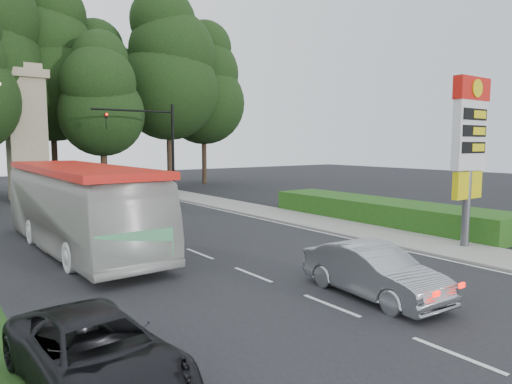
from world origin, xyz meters
TOP-DOWN VIEW (x-y plane):
  - ground at (0.00, 0.00)m, footprint 120.00×120.00m
  - road_surface at (0.00, 12.00)m, footprint 14.00×80.00m
  - sidewalk_right at (8.50, 12.00)m, footprint 3.00×80.00m
  - hedge at (11.50, 8.00)m, footprint 3.00×14.00m
  - gas_station_pylon at (9.20, 1.99)m, footprint 2.10×0.45m
  - traffic_signal_mast at (5.68, 24.00)m, footprint 6.10×0.35m
  - monument at (-2.00, 30.00)m, footprint 3.00×3.00m
  - tree_center_right at (1.00, 35.00)m, footprint 9.24×9.24m
  - tree_east_near at (6.00, 37.00)m, footprint 8.12×8.12m
  - tree_east_mid at (11.00, 33.00)m, footprint 9.52×9.52m
  - tree_far_east at (16.00, 35.00)m, footprint 8.68×8.68m
  - tree_monument_right at (3.50, 29.50)m, footprint 6.72×6.72m
  - transit_bus at (-3.50, 11.05)m, footprint 3.18×12.25m
  - sedan_silver at (1.50, 0.35)m, footprint 1.89×4.54m
  - suv_charcoal at (-6.20, 0.08)m, footprint 2.47×4.75m

SIDE VIEW (x-z plane):
  - ground at x=0.00m, z-range 0.00..0.00m
  - road_surface at x=0.00m, z-range 0.00..0.02m
  - sidewalk_right at x=8.50m, z-range 0.00..0.12m
  - hedge at x=11.50m, z-range 0.00..1.20m
  - suv_charcoal at x=-6.20m, z-range 0.00..1.28m
  - sedan_silver at x=1.50m, z-range 0.00..1.46m
  - transit_bus at x=-3.50m, z-range 0.00..3.39m
  - gas_station_pylon at x=9.20m, z-range 1.02..7.87m
  - traffic_signal_mast at x=5.68m, z-range 1.07..8.27m
  - monument at x=-2.00m, z-range 0.08..10.13m
  - tree_monument_right at x=3.50m, z-range 1.41..14.61m
  - tree_east_near at x=6.00m, z-range 1.71..17.66m
  - tree_far_east at x=16.00m, z-range 1.83..18.88m
  - tree_center_right at x=1.00m, z-range 1.94..20.09m
  - tree_east_mid at x=11.00m, z-range 2.00..20.70m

